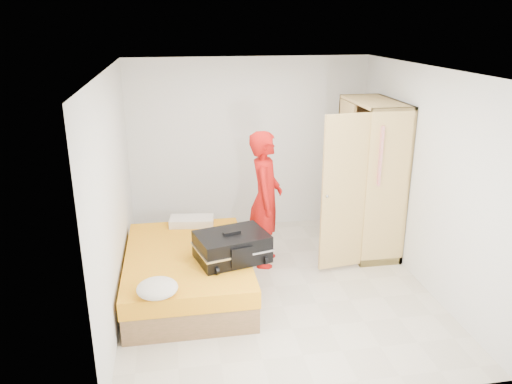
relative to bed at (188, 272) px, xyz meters
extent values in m
plane|color=beige|center=(1.05, -0.08, -0.25)|extent=(4.00, 4.00, 0.00)
plane|color=white|center=(1.05, -0.08, 2.35)|extent=(4.00, 4.00, 0.00)
cube|color=white|center=(1.05, 1.92, 1.05)|extent=(3.60, 0.02, 2.60)
cube|color=white|center=(1.05, -2.08, 1.05)|extent=(3.60, 0.02, 2.60)
cube|color=white|center=(-0.75, -0.08, 1.05)|extent=(0.02, 4.00, 2.60)
cube|color=white|center=(2.85, -0.08, 1.05)|extent=(0.02, 4.00, 2.60)
cube|color=#966644|center=(0.00, 0.00, -0.10)|extent=(1.40, 2.00, 0.30)
cube|color=gold|center=(0.00, 0.00, 0.15)|extent=(1.42, 2.02, 0.20)
cube|color=#E4BF6F|center=(2.82, 0.82, 0.80)|extent=(0.04, 1.20, 2.10)
cube|color=#E4BF6F|center=(2.55, 0.24, 0.80)|extent=(0.58, 0.04, 2.10)
cube|color=#E4BF6F|center=(2.55, 1.40, 0.80)|extent=(0.58, 0.04, 2.10)
cube|color=#E4BF6F|center=(2.55, 0.82, 1.83)|extent=(0.58, 1.20, 0.04)
cube|color=tan|center=(2.55, 0.82, -0.20)|extent=(0.58, 1.20, 0.10)
cube|color=#E4BF6F|center=(2.28, 1.12, 0.80)|extent=(0.04, 0.59, 2.00)
cube|color=#E4BF6F|center=(1.97, 0.22, 0.80)|extent=(0.59, 0.12, 2.00)
cylinder|color=#B2B2B7|center=(2.55, 0.82, 1.67)|extent=(0.02, 1.10, 0.02)
imported|color=#B5160B|center=(1.05, 0.60, 0.65)|extent=(0.58, 0.74, 1.79)
cube|color=black|center=(0.51, -0.23, 0.40)|extent=(0.89, 0.73, 0.31)
cube|color=black|center=(0.51, -0.23, 0.57)|extent=(0.21, 0.10, 0.03)
ellipsoid|color=beige|center=(-0.32, -0.90, 0.33)|extent=(0.41, 0.41, 0.16)
cube|color=beige|center=(0.10, 0.85, 0.30)|extent=(0.61, 0.36, 0.10)
camera|label=1|loc=(-0.08, -5.35, 2.85)|focal=35.00mm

